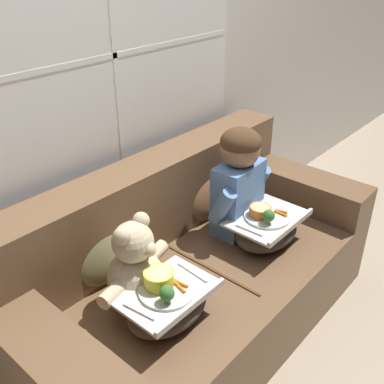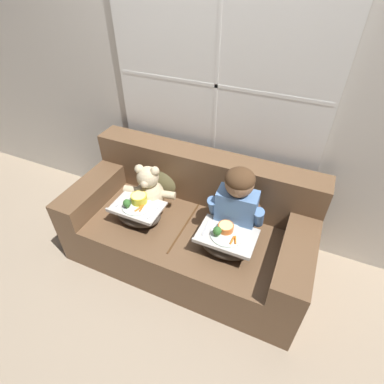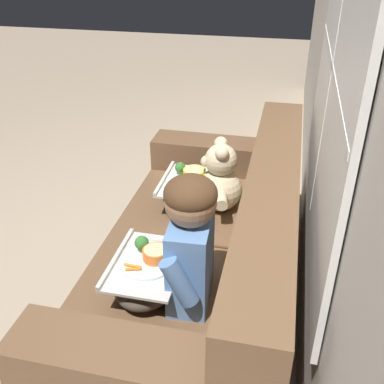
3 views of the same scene
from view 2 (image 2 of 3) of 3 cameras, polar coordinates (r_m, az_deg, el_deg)
name	(u,v)px [view 2 (image 2 of 3)]	position (r m, az deg, el deg)	size (l,w,h in m)	color
ground_plane	(188,256)	(2.62, -0.80, -12.06)	(14.00, 14.00, 0.00)	tan
wall_back_with_window	(219,83)	(2.27, 5.11, 20.04)	(8.00, 0.08, 2.60)	beige
couch	(191,226)	(2.42, -0.24, -6.51)	(1.85, 0.89, 0.83)	brown
throw_pillow_behind_child	(244,197)	(2.29, 9.83, -1.03)	(0.37, 0.18, 0.38)	#B2754C
throw_pillow_behind_teddy	(162,175)	(2.50, -5.80, 3.26)	(0.35, 0.17, 0.37)	#898456
child_figure	(237,200)	(2.06, 8.62, -1.61)	(0.40, 0.20, 0.56)	#5B84BC
teddy_bear	(149,190)	(2.36, -8.19, 0.34)	(0.42, 0.30, 0.39)	beige
lap_tray_child	(226,241)	(2.09, 6.48, -9.27)	(0.39, 0.28, 0.23)	#473D33
lap_tray_teddy	(138,212)	(2.31, -10.24, -3.71)	(0.38, 0.27, 0.22)	#473D33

